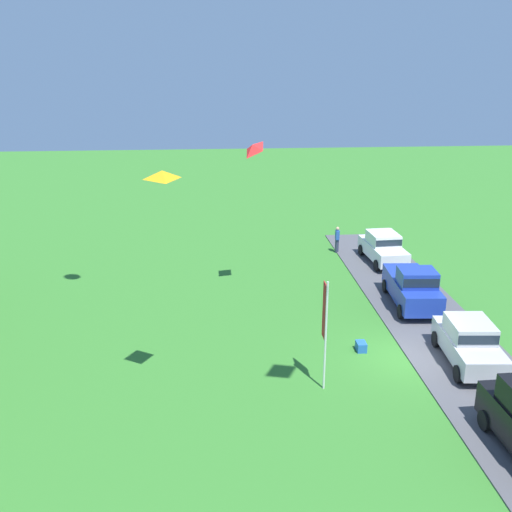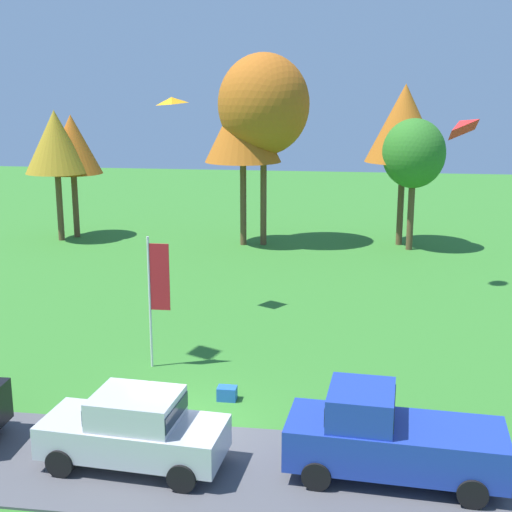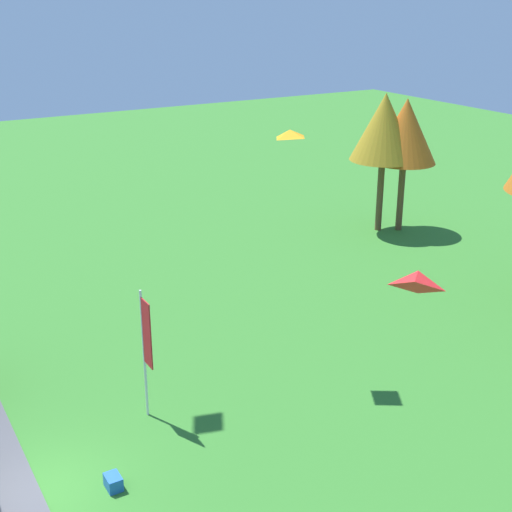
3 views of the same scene
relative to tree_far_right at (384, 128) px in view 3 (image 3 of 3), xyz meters
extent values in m
plane|color=#337528|center=(13.07, -22.33, -5.81)|extent=(120.00, 120.00, 0.00)
cylinder|color=brown|center=(0.00, 0.00, -3.79)|extent=(0.36, 0.36, 4.03)
cone|color=olive|center=(0.00, 0.00, 0.04)|extent=(3.63, 3.63, 3.63)
cylinder|color=brown|center=(0.56, 1.03, -3.87)|extent=(0.36, 0.36, 3.88)
cone|color=#B25B19|center=(0.56, 1.03, -0.18)|extent=(3.49, 3.49, 3.49)
cylinder|color=silver|center=(10.96, -18.43, -3.63)|extent=(0.08, 0.08, 4.37)
cube|color=red|center=(11.31, -18.43, -2.75)|extent=(0.64, 0.04, 2.18)
cube|color=blue|center=(13.87, -20.62, -5.61)|extent=(0.56, 0.40, 0.40)
pyramid|color=red|center=(20.55, -16.46, 1.96)|extent=(1.25, 1.27, 0.80)
pyramid|color=orange|center=(10.36, -12.77, 2.64)|extent=(1.10, 1.09, 0.34)
camera|label=1|loc=(-8.82, -14.22, 6.27)|focal=42.00mm
camera|label=2|loc=(17.46, -39.70, 3.17)|focal=50.00mm
camera|label=3|loc=(29.72, -25.31, 7.10)|focal=50.00mm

